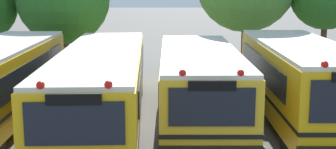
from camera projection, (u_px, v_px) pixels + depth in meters
ground_plane at (150, 122)px, 15.76m from camera, size 160.00×160.00×0.00m
school_bus_1 at (102, 83)px, 15.46m from camera, size 2.89×11.75×2.53m
school_bus_2 at (199, 82)px, 15.59m from camera, size 2.65×9.23×2.53m
school_bus_3 at (301, 78)px, 15.68m from camera, size 2.79×9.57×2.73m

